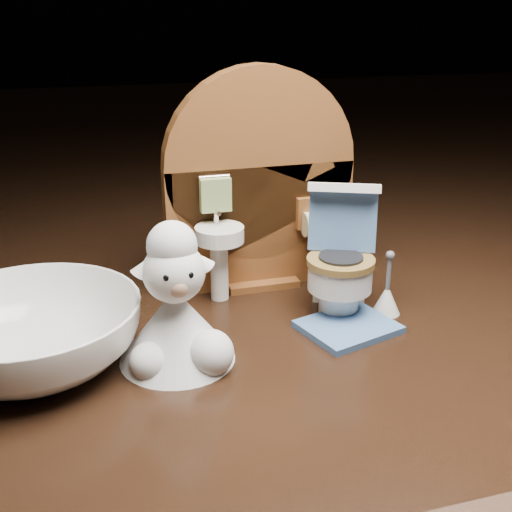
{
  "coord_description": "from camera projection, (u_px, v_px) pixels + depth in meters",
  "views": [
    {
      "loc": [
        -0.12,
        -0.34,
        0.19
      ],
      "look_at": [
        -0.02,
        0.0,
        0.05
      ],
      "focal_mm": 45.0,
      "sensor_mm": 36.0,
      "label": 1
    }
  ],
  "objects": [
    {
      "name": "bath_mat",
      "position": [
        348.0,
        327.0,
        0.39
      ],
      "size": [
        0.06,
        0.06,
        0.0
      ],
      "primitive_type": "cube",
      "rotation": [
        0.0,
        0.0,
        0.28
      ],
      "color": "#436598",
      "rests_on": "ground"
    },
    {
      "name": "ceramic_bowl",
      "position": [
        33.0,
        336.0,
        0.35
      ],
      "size": [
        0.15,
        0.15,
        0.04
      ],
      "primitive_type": "imported",
      "rotation": [
        0.0,
        0.0,
        0.28
      ],
      "color": "white",
      "rests_on": "ground"
    },
    {
      "name": "plush_lamb",
      "position": [
        177.0,
        314.0,
        0.35
      ],
      "size": [
        0.06,
        0.06,
        0.08
      ],
      "rotation": [
        0.0,
        0.0,
        0.01
      ],
      "color": "silver",
      "rests_on": "ground"
    },
    {
      "name": "toy_toilet",
      "position": [
        340.0,
        265.0,
        0.41
      ],
      "size": [
        0.05,
        0.06,
        0.08
      ],
      "rotation": [
        0.0,
        0.0,
        -0.41
      ],
      "color": "white",
      "rests_on": "ground"
    },
    {
      "name": "backdrop_panel",
      "position": [
        259.0,
        194.0,
        0.43
      ],
      "size": [
        0.13,
        0.05,
        0.15
      ],
      "color": "brown",
      "rests_on": "ground"
    },
    {
      "name": "toilet_brush",
      "position": [
        387.0,
        297.0,
        0.41
      ],
      "size": [
        0.02,
        0.02,
        0.04
      ],
      "color": "white",
      "rests_on": "ground"
    }
  ]
}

